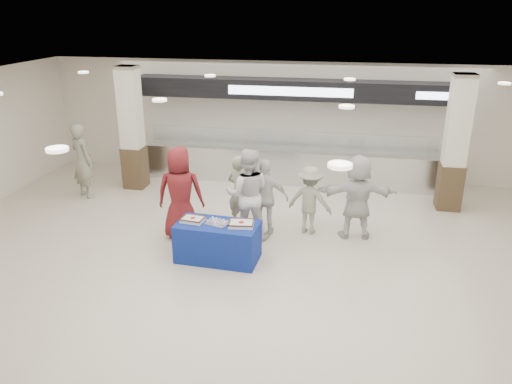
% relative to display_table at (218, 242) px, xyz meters
% --- Properties ---
extents(ground, '(14.00, 14.00, 0.00)m').
position_rel_display_table_xyz_m(ground, '(0.77, -0.63, -0.38)').
color(ground, beige).
rests_on(ground, ground).
extents(serving_line, '(8.70, 0.85, 2.80)m').
position_rel_display_table_xyz_m(serving_line, '(0.77, 4.77, 0.78)').
color(serving_line, silver).
rests_on(serving_line, ground).
extents(column_left, '(0.55, 0.55, 3.20)m').
position_rel_display_table_xyz_m(column_left, '(-3.23, 3.57, 1.15)').
color(column_left, '#3D2C1B').
rests_on(column_left, ground).
extents(column_right, '(0.55, 0.55, 3.20)m').
position_rel_display_table_xyz_m(column_right, '(4.77, 3.57, 1.15)').
color(column_right, '#3D2C1B').
rests_on(column_right, ground).
extents(display_table, '(1.59, 0.87, 0.75)m').
position_rel_display_table_xyz_m(display_table, '(0.00, 0.00, 0.00)').
color(display_table, navy).
rests_on(display_table, ground).
extents(sheet_cake_left, '(0.45, 0.37, 0.09)m').
position_rel_display_table_xyz_m(sheet_cake_left, '(-0.49, 0.02, 0.42)').
color(sheet_cake_left, white).
rests_on(sheet_cake_left, display_table).
extents(sheet_cake_right, '(0.50, 0.41, 0.10)m').
position_rel_display_table_xyz_m(sheet_cake_right, '(0.47, -0.01, 0.42)').
color(sheet_cake_right, white).
rests_on(sheet_cake_right, display_table).
extents(cupcake_tray, '(0.48, 0.42, 0.07)m').
position_rel_display_table_xyz_m(cupcake_tray, '(0.00, 0.01, 0.41)').
color(cupcake_tray, '#BBBCC1').
rests_on(cupcake_tray, display_table).
extents(civilian_maroon, '(1.05, 0.78, 1.96)m').
position_rel_display_table_xyz_m(civilian_maroon, '(-1.01, 0.85, 0.61)').
color(civilian_maroon, maroon).
rests_on(civilian_maroon, ground).
extents(soldier_a, '(0.71, 0.60, 1.64)m').
position_rel_display_table_xyz_m(soldier_a, '(0.08, 1.56, 0.45)').
color(soldier_a, gray).
rests_on(soldier_a, ground).
extents(chef_tall, '(1.03, 0.85, 1.93)m').
position_rel_display_table_xyz_m(chef_tall, '(0.36, 1.08, 0.59)').
color(chef_tall, silver).
rests_on(chef_tall, ground).
extents(chef_short, '(0.98, 0.42, 1.66)m').
position_rel_display_table_xyz_m(chef_short, '(0.70, 1.31, 0.45)').
color(chef_short, silver).
rests_on(chef_short, ground).
extents(soldier_b, '(1.06, 0.76, 1.49)m').
position_rel_display_table_xyz_m(soldier_b, '(1.61, 1.56, 0.37)').
color(soldier_b, gray).
rests_on(soldier_b, ground).
extents(civilian_white, '(1.73, 0.77, 1.80)m').
position_rel_display_table_xyz_m(civilian_white, '(2.58, 1.52, 0.53)').
color(civilian_white, silver).
rests_on(civilian_white, ground).
extents(soldier_bg, '(0.82, 0.74, 1.89)m').
position_rel_display_table_xyz_m(soldier_bg, '(-4.21, 2.65, 0.57)').
color(soldier_bg, gray).
rests_on(soldier_bg, ground).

